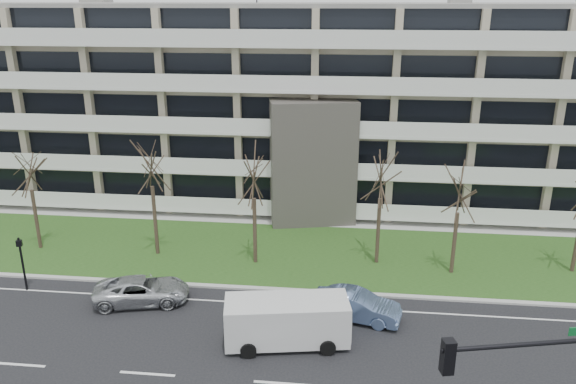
# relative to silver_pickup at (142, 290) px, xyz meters

# --- Properties ---
(ground) EXTENTS (160.00, 160.00, 0.00)m
(ground) POSITION_rel_silver_pickup_xyz_m (8.39, -5.97, -0.70)
(ground) COLOR black
(ground) RESTS_ON ground
(grass_verge) EXTENTS (90.00, 10.00, 0.06)m
(grass_verge) POSITION_rel_silver_pickup_xyz_m (8.39, 7.03, -0.67)
(grass_verge) COLOR #204517
(grass_verge) RESTS_ON ground
(curb) EXTENTS (90.00, 0.35, 0.12)m
(curb) POSITION_rel_silver_pickup_xyz_m (8.39, 2.03, -0.64)
(curb) COLOR #B2B2AD
(curb) RESTS_ON ground
(sidewalk) EXTENTS (90.00, 2.00, 0.08)m
(sidewalk) POSITION_rel_silver_pickup_xyz_m (8.39, 12.53, -0.66)
(sidewalk) COLOR #B2B2AD
(sidewalk) RESTS_ON ground
(lane_edge_line) EXTENTS (90.00, 0.12, 0.01)m
(lane_edge_line) POSITION_rel_silver_pickup_xyz_m (8.39, 0.53, -0.70)
(lane_edge_line) COLOR white
(lane_edge_line) RESTS_ON ground
(apartment_building) EXTENTS (60.50, 15.10, 18.75)m
(apartment_building) POSITION_rel_silver_pickup_xyz_m (8.38, 19.35, 6.91)
(apartment_building) COLOR tan
(apartment_building) RESTS_ON ground
(silver_pickup) EXTENTS (5.44, 3.39, 1.40)m
(silver_pickup) POSITION_rel_silver_pickup_xyz_m (0.00, 0.00, 0.00)
(silver_pickup) COLOR silver
(silver_pickup) RESTS_ON ground
(blue_sedan) EXTENTS (4.80, 2.57, 1.50)m
(blue_sedan) POSITION_rel_silver_pickup_xyz_m (11.52, -0.41, 0.05)
(blue_sedan) COLOR #6A85B8
(blue_sedan) RESTS_ON ground
(white_van) EXTENTS (6.12, 3.14, 2.26)m
(white_van) POSITION_rel_silver_pickup_xyz_m (8.31, -2.92, 0.65)
(white_van) COLOR silver
(white_van) RESTS_ON ground
(pedestrian_signal) EXTENTS (0.36, 0.32, 3.21)m
(pedestrian_signal) POSITION_rel_silver_pickup_xyz_m (-7.00, 0.57, 1.34)
(pedestrian_signal) COLOR black
(pedestrian_signal) RESTS_ON ground
(tree_1) EXTENTS (3.63, 3.63, 7.25)m
(tree_1) POSITION_rel_silver_pickup_xyz_m (-9.15, 5.95, 4.94)
(tree_1) COLOR #382B21
(tree_1) RESTS_ON ground
(tree_2) EXTENTS (4.12, 4.12, 8.24)m
(tree_2) POSITION_rel_silver_pickup_xyz_m (-1.16, 5.95, 5.71)
(tree_2) COLOR #382B21
(tree_2) RESTS_ON ground
(tree_3) EXTENTS (3.82, 3.82, 7.63)m
(tree_3) POSITION_rel_silver_pickup_xyz_m (5.33, 5.40, 5.23)
(tree_3) COLOR #382B21
(tree_3) RESTS_ON ground
(tree_4) EXTENTS (3.81, 3.81, 7.63)m
(tree_4) POSITION_rel_silver_pickup_xyz_m (12.85, 6.20, 5.23)
(tree_4) COLOR #382B21
(tree_4) RESTS_ON ground
(tree_5) EXTENTS (3.46, 3.46, 6.92)m
(tree_5) POSITION_rel_silver_pickup_xyz_m (17.27, 5.31, 4.68)
(tree_5) COLOR #382B21
(tree_5) RESTS_ON ground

